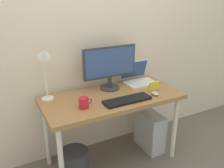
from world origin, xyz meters
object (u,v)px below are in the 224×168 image
object	(u,v)px
monitor	(110,65)
mouse	(155,93)
keyboard	(127,100)
coffee_mug	(84,103)
desk	(112,103)
computer_tower	(150,131)
photo_frame	(154,86)
desk_lamp	(45,62)
laptop	(138,77)
wastebasket	(75,165)

from	to	relation	value
monitor	mouse	world-z (taller)	monitor
keyboard	coffee_mug	size ratio (longest dim) A/B	3.69
monitor	desk	bearing A→B (deg)	-110.86
mouse	computer_tower	distance (m)	0.57
desk	photo_frame	xyz separation A→B (m)	(0.43, -0.07, 0.12)
desk	desk_lamp	distance (m)	0.72
laptop	mouse	distance (m)	0.37
monitor	mouse	size ratio (longest dim) A/B	6.15
mouse	wastebasket	xyz separation A→B (m)	(-0.79, 0.09, -0.59)
monitor	photo_frame	distance (m)	0.48
laptop	desk_lamp	world-z (taller)	desk_lamp
photo_frame	wastebasket	distance (m)	1.06
laptop	desk_lamp	xyz separation A→B (m)	(-0.96, -0.02, 0.30)
photo_frame	mouse	bearing A→B (deg)	-122.27
monitor	keyboard	bearing A→B (deg)	-89.81
monitor	coffee_mug	xyz separation A→B (m)	(-0.39, -0.28, -0.20)
desk	photo_frame	size ratio (longest dim) A/B	11.81
mouse	laptop	bearing A→B (deg)	83.27
coffee_mug	computer_tower	size ratio (longest dim) A/B	0.28
desk	laptop	size ratio (longest dim) A/B	4.06
mouse	monitor	bearing A→B (deg)	131.45
desk_lamp	keyboard	xyz separation A→B (m)	(0.62, -0.34, -0.34)
desk_lamp	photo_frame	bearing A→B (deg)	-14.23
desk	coffee_mug	distance (m)	0.36
computer_tower	wastebasket	xyz separation A→B (m)	(-0.90, -0.08, -0.06)
monitor	photo_frame	world-z (taller)	monitor
computer_tower	monitor	bearing A→B (deg)	157.50
monitor	laptop	bearing A→B (deg)	3.34
laptop	coffee_mug	bearing A→B (deg)	-157.68
desk	desk_lamp	xyz separation A→B (m)	(-0.55, 0.17, 0.43)
monitor	desk_lamp	xyz separation A→B (m)	(-0.62, 0.00, 0.11)
laptop	keyboard	bearing A→B (deg)	-133.69
monitor	wastebasket	bearing A→B (deg)	-153.37
coffee_mug	laptop	bearing A→B (deg)	22.32
monitor	laptop	distance (m)	0.39
desk_lamp	mouse	xyz separation A→B (m)	(0.92, -0.34, -0.34)
monitor	keyboard	xyz separation A→B (m)	(0.00, -0.34, -0.23)
keyboard	wastebasket	size ratio (longest dim) A/B	1.47
mouse	coffee_mug	world-z (taller)	coffee_mug
photo_frame	wastebasket	bearing A→B (deg)	179.99
wastebasket	desk_lamp	bearing A→B (deg)	116.62
desk_lamp	coffee_mug	xyz separation A→B (m)	(0.23, -0.28, -0.31)
keyboard	desk	bearing A→B (deg)	112.08
desk	keyboard	size ratio (longest dim) A/B	2.95
desk	computer_tower	bearing A→B (deg)	0.72
desk	wastebasket	distance (m)	0.66
laptop	mouse	world-z (taller)	laptop
desk_lamp	keyboard	distance (m)	0.78
laptop	coffee_mug	size ratio (longest dim) A/B	2.69
computer_tower	wastebasket	bearing A→B (deg)	-174.94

